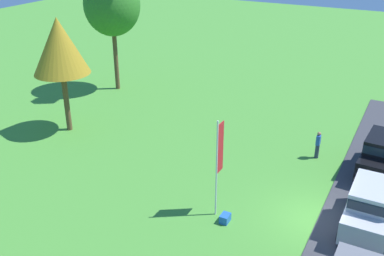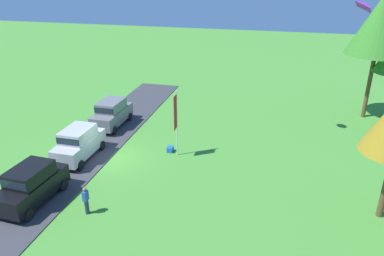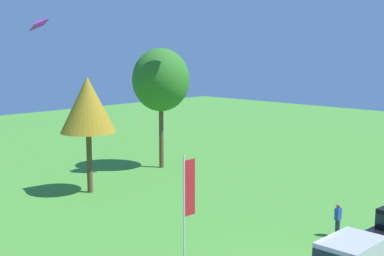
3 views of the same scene
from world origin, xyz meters
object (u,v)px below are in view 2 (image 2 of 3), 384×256
at_px(car_suv_far_end, 31,183).
at_px(tree_lone_near, 381,24).
at_px(car_suv_mid_row, 112,112).
at_px(car_suv_by_flagpole, 79,142).
at_px(person_on_lawn, 86,200).
at_px(kite_diamond_topmost, 366,5).
at_px(flag_banner, 176,116).
at_px(cooler_box, 170,149).

relative_size(car_suv_far_end, tree_lone_near, 0.43).
bearing_deg(car_suv_mid_row, car_suv_by_flagpole, 2.29).
bearing_deg(person_on_lawn, car_suv_by_flagpole, -147.67).
relative_size(person_on_lawn, tree_lone_near, 0.16).
distance_m(tree_lone_near, kite_diamond_topmost, 11.96).
bearing_deg(car_suv_by_flagpole, kite_diamond_topmost, 97.70).
bearing_deg(tree_lone_near, flag_banner, -51.38).
distance_m(person_on_lawn, flag_banner, 8.68).
distance_m(car_suv_by_flagpole, person_on_lawn, 6.95).
distance_m(tree_lone_near, cooler_box, 20.52).
bearing_deg(car_suv_mid_row, person_on_lawn, 18.50).
bearing_deg(kite_diamond_topmost, car_suv_mid_row, -101.05).
height_order(person_on_lawn, flag_banner, flag_banner).
bearing_deg(kite_diamond_topmost, flag_banner, -87.71).
distance_m(car_suv_mid_row, person_on_lawn, 12.46).
height_order(car_suv_by_flagpole, person_on_lawn, car_suv_by_flagpole).
distance_m(car_suv_mid_row, car_suv_by_flagpole, 5.95).
bearing_deg(car_suv_far_end, person_on_lawn, 85.95).
bearing_deg(car_suv_far_end, car_suv_mid_row, -178.16).
bearing_deg(person_on_lawn, flag_banner, 159.18).
distance_m(car_suv_mid_row, tree_lone_near, 23.89).
relative_size(car_suv_mid_row, cooler_box, 8.28).
bearing_deg(kite_diamond_topmost, person_on_lawn, -59.64).
distance_m(car_suv_by_flagpole, car_suv_far_end, 5.61).
height_order(car_suv_by_flagpole, tree_lone_near, tree_lone_near).
height_order(cooler_box, kite_diamond_topmost, kite_diamond_topmost).
relative_size(car_suv_mid_row, tree_lone_near, 0.42).
bearing_deg(flag_banner, car_suv_mid_row, -119.86).
distance_m(car_suv_mid_row, cooler_box, 7.21).
bearing_deg(flag_banner, cooler_box, -131.11).
height_order(tree_lone_near, kite_diamond_topmost, kite_diamond_topmost).
distance_m(car_suv_far_end, kite_diamond_topmost, 21.64).
relative_size(car_suv_far_end, person_on_lawn, 2.76).
xyz_separation_m(car_suv_mid_row, car_suv_by_flagpole, (5.94, 0.24, 0.00)).
bearing_deg(person_on_lawn, cooler_box, 164.62).
bearing_deg(flag_banner, car_suv_by_flagpole, -73.63).
relative_size(tree_lone_near, cooler_box, 19.65).
height_order(car_suv_mid_row, car_suv_by_flagpole, same).
relative_size(car_suv_mid_row, flag_banner, 0.93).
height_order(car_suv_by_flagpole, car_suv_far_end, same).
distance_m(person_on_lawn, kite_diamond_topmost, 19.15).
bearing_deg(car_suv_by_flagpole, cooler_box, 112.90).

